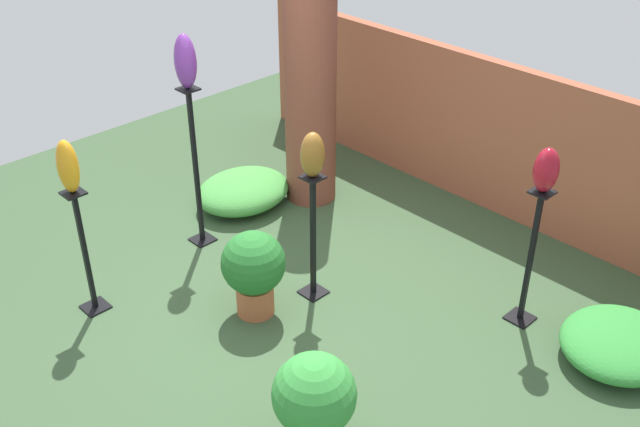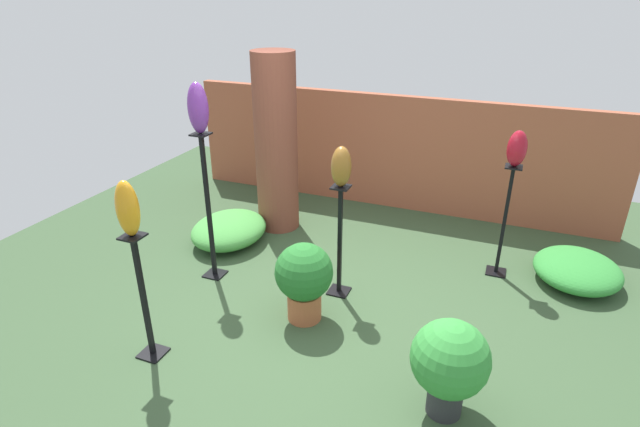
{
  "view_description": "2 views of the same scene",
  "coord_description": "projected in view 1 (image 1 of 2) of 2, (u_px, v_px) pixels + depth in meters",
  "views": [
    {
      "loc": [
        3.74,
        -3.1,
        3.86
      ],
      "look_at": [
        0.25,
        0.3,
        0.89
      ],
      "focal_mm": 42.0,
      "sensor_mm": 36.0,
      "label": 1
    },
    {
      "loc": [
        1.46,
        -3.52,
        2.76
      ],
      "look_at": [
        -0.09,
        0.33,
        0.84
      ],
      "focal_mm": 28.0,
      "sensor_mm": 36.0,
      "label": 2
    }
  ],
  "objects": [
    {
      "name": "art_vase_violet",
      "position": [
        185.0,
        61.0,
        6.1
      ],
      "size": [
        0.19,
        0.18,
        0.47
      ],
      "primitive_type": "ellipsoid",
      "color": "#6B2D8C",
      "rests_on": "pedestal_violet"
    },
    {
      "name": "art_vase_bronze",
      "position": [
        313.0,
        155.0,
        5.64
      ],
      "size": [
        0.18,
        0.19,
        0.37
      ],
      "primitive_type": "ellipsoid",
      "color": "brown",
      "rests_on": "pedestal_bronze"
    },
    {
      "name": "potted_plant_mid_left",
      "position": [
        254.0,
        268.0,
        5.88
      ],
      "size": [
        0.51,
        0.51,
        0.74
      ],
      "color": "#B25B38",
      "rests_on": "ground"
    },
    {
      "name": "art_vase_ruby",
      "position": [
        546.0,
        170.0,
        5.32
      ],
      "size": [
        0.18,
        0.19,
        0.35
      ],
      "primitive_type": "ellipsoid",
      "color": "maroon",
      "rests_on": "pedestal_ruby"
    },
    {
      "name": "pedestal_violet",
      "position": [
        196.0,
        174.0,
        6.64
      ],
      "size": [
        0.2,
        0.2,
        1.51
      ],
      "color": "black",
      "rests_on": "ground"
    },
    {
      "name": "brick_pillar",
      "position": [
        310.0,
        100.0,
        7.18
      ],
      "size": [
        0.5,
        0.5,
        2.11
      ],
      "primitive_type": "cylinder",
      "color": "brown",
      "rests_on": "ground"
    },
    {
      "name": "ground_plane",
      "position": [
        272.0,
        308.0,
        6.14
      ],
      "size": [
        8.0,
        8.0,
        0.0
      ],
      "primitive_type": "plane",
      "color": "#385133"
    },
    {
      "name": "foliage_bed_east",
      "position": [
        243.0,
        191.0,
        7.49
      ],
      "size": [
        0.82,
        0.98,
        0.31
      ],
      "primitive_type": "ellipsoid",
      "color": "#479942",
      "rests_on": "ground"
    },
    {
      "name": "foliage_bed_west",
      "position": [
        619.0,
        344.0,
        5.56
      ],
      "size": [
        0.84,
        0.91,
        0.28
      ],
      "primitive_type": "ellipsoid",
      "color": "#338C38",
      "rests_on": "ground"
    },
    {
      "name": "brick_wall_back",
      "position": [
        473.0,
        130.0,
        7.33
      ],
      "size": [
        5.6,
        0.12,
        1.5
      ],
      "primitive_type": "cube",
      "color": "#9E5138",
      "rests_on": "ground"
    },
    {
      "name": "art_vase_amber",
      "position": [
        68.0,
        167.0,
        5.47
      ],
      "size": [
        0.17,
        0.16,
        0.43
      ],
      "primitive_type": "ellipsoid",
      "color": "orange",
      "rests_on": "pedestal_amber"
    },
    {
      "name": "pedestal_amber",
      "position": [
        86.0,
        258.0,
        5.89
      ],
      "size": [
        0.2,
        0.2,
        1.09
      ],
      "color": "black",
      "rests_on": "ground"
    },
    {
      "name": "pedestal_ruby",
      "position": [
        529.0,
        264.0,
        5.75
      ],
      "size": [
        0.2,
        0.2,
        1.18
      ],
      "color": "black",
      "rests_on": "ground"
    },
    {
      "name": "pedestal_bronze",
      "position": [
        313.0,
        242.0,
        6.05
      ],
      "size": [
        0.2,
        0.2,
        1.12
      ],
      "color": "black",
      "rests_on": "ground"
    },
    {
      "name": "potted_plant_walkway_edge",
      "position": [
        314.0,
        398.0,
        4.67
      ],
      "size": [
        0.54,
        0.54,
        0.74
      ],
      "color": "#2D2D33",
      "rests_on": "ground"
    }
  ]
}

